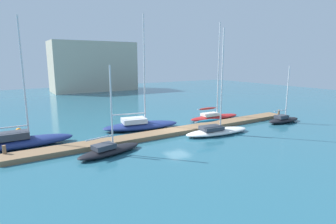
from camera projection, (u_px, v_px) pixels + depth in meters
ground_plane at (178, 133)px, 29.47m from camera, size 120.00×120.00×0.00m
dock_pier at (178, 131)px, 29.43m from camera, size 33.22×2.03×0.44m
dock_piling_near_end at (4, 152)px, 21.61m from camera, size 0.28×0.28×1.13m
dock_piling_far_end at (279, 114)px, 37.13m from camera, size 0.28×0.28×1.13m
sailboat_0 at (23, 141)px, 24.44m from camera, size 8.49×2.31×11.58m
sailboat_1 at (109, 149)px, 22.66m from camera, size 6.07×2.92×7.43m
sailboat_2 at (141, 124)px, 30.92m from camera, size 9.14×4.28×12.75m
sailboat_3 at (216, 130)px, 28.79m from camera, size 7.78×3.19×11.01m
sailboat_4 at (214, 115)px, 36.14m from camera, size 7.75×2.39×12.55m
sailboat_5 at (284, 119)px, 34.26m from camera, size 5.23×1.80×7.09m
mooring_buoy_orange at (19, 131)px, 29.13m from camera, size 0.63×0.63×0.63m
harbor_building_distant at (94, 67)px, 69.43m from camera, size 20.72×8.83×12.37m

